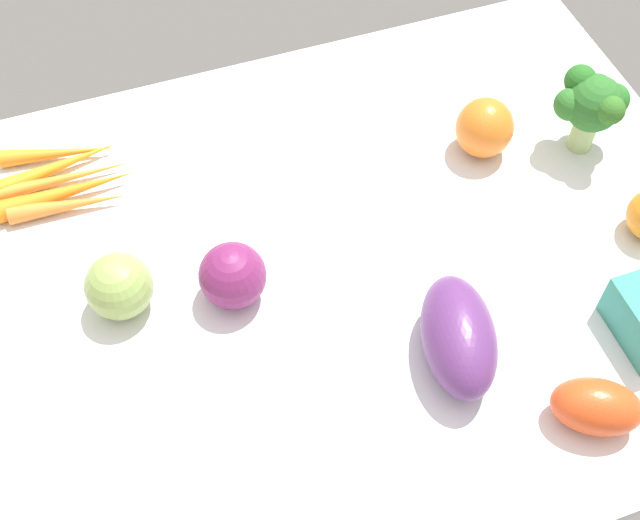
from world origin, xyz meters
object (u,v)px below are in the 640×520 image
at_px(heirloom_tomato_green, 119,286).
at_px(eggplant, 459,336).
at_px(carrot_bunch, 64,181).
at_px(bell_pepper_orange, 485,128).
at_px(broccoli_head, 593,102).
at_px(red_onion_near_basket, 233,278).
at_px(roma_tomato, 596,407).

relative_size(heirloom_tomato_green, eggplant, 0.52).
bearing_deg(carrot_bunch, eggplant, 133.53).
height_order(bell_pepper_orange, broccoli_head, broccoli_head).
relative_size(heirloom_tomato_green, red_onion_near_basket, 0.99).
height_order(red_onion_near_basket, broccoli_head, broccoli_head).
bearing_deg(roma_tomato, eggplant, 161.14).
xyz_separation_m(heirloom_tomato_green, broccoli_head, (-0.62, -0.05, 0.04)).
bearing_deg(heirloom_tomato_green, broccoli_head, -175.48).
bearing_deg(bell_pepper_orange, heirloom_tomato_green, 9.67).
distance_m(roma_tomato, red_onion_near_basket, 0.41).
bearing_deg(carrot_bunch, heirloom_tomato_green, 100.06).
xyz_separation_m(heirloom_tomato_green, roma_tomato, (-0.44, 0.31, -0.01)).
distance_m(heirloom_tomato_green, carrot_bunch, 0.21).
distance_m(red_onion_near_basket, eggplant, 0.26).
bearing_deg(carrot_bunch, roma_tomato, 132.94).
bearing_deg(heirloom_tomato_green, carrot_bunch, -79.94).
height_order(roma_tomato, eggplant, eggplant).
relative_size(red_onion_near_basket, eggplant, 0.52).
height_order(red_onion_near_basket, bell_pepper_orange, bell_pepper_orange).
relative_size(red_onion_near_basket, broccoli_head, 0.68).
bearing_deg(bell_pepper_orange, eggplant, 58.99).
relative_size(heirloom_tomato_green, carrot_bunch, 0.43).
bearing_deg(red_onion_near_basket, heirloom_tomato_green, -14.21).
bearing_deg(red_onion_near_basket, carrot_bunch, -55.47).
height_order(carrot_bunch, bell_pepper_orange, bell_pepper_orange).
xyz_separation_m(heirloom_tomato_green, red_onion_near_basket, (-0.12, 0.03, 0.00)).
bearing_deg(roma_tomato, bell_pepper_orange, 111.49).
bearing_deg(roma_tomato, heirloom_tomato_green, 175.19).
bearing_deg(red_onion_near_basket, broccoli_head, -170.81).
bearing_deg(heirloom_tomato_green, roma_tomato, 144.97).
distance_m(carrot_bunch, broccoli_head, 0.68).
xyz_separation_m(red_onion_near_basket, carrot_bunch, (0.16, -0.23, -0.03)).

